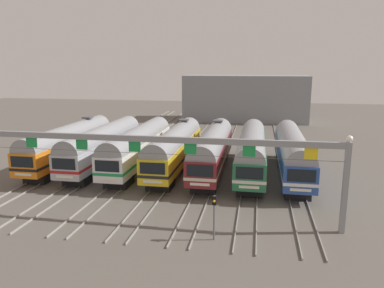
% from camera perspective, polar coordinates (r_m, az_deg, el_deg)
% --- Properties ---
extents(ground_plane, '(160.00, 160.00, 0.00)m').
position_cam_1_polar(ground_plane, '(41.99, -2.58, -4.00)').
color(ground_plane, '#5B564F').
extents(track_bed, '(26.75, 70.00, 0.15)m').
position_cam_1_polar(track_bed, '(58.21, 1.09, 0.62)').
color(track_bed, gray).
rests_on(track_bed, ground).
extents(commuter_train_orange, '(2.88, 18.06, 5.05)m').
position_cam_1_polar(commuter_train_orange, '(45.75, -18.23, 0.20)').
color(commuter_train_orange, orange).
rests_on(commuter_train_orange, ground).
extents(commuter_train_stainless, '(2.88, 18.06, 4.77)m').
position_cam_1_polar(commuter_train_stainless, '(43.92, -13.39, 0.01)').
color(commuter_train_stainless, '#B2B5BA').
rests_on(commuter_train_stainless, ground).
extents(commuter_train_white, '(2.88, 18.06, 4.77)m').
position_cam_1_polar(commuter_train_white, '(42.43, -8.17, -0.20)').
color(commuter_train_white, white).
rests_on(commuter_train_white, ground).
extents(commuter_train_yellow, '(2.88, 18.06, 5.05)m').
position_cam_1_polar(commuter_train_yellow, '(41.32, -2.62, -0.42)').
color(commuter_train_yellow, gold).
rests_on(commuter_train_yellow, ground).
extents(commuter_train_maroon, '(2.88, 18.06, 5.05)m').
position_cam_1_polar(commuter_train_maroon, '(40.62, 3.18, -0.64)').
color(commuter_train_maroon, maroon).
rests_on(commuter_train_maroon, ground).
extents(commuter_train_green, '(2.88, 18.06, 4.77)m').
position_cam_1_polar(commuter_train_green, '(40.34, 9.12, -0.87)').
color(commuter_train_green, '#236B42').
rests_on(commuter_train_green, ground).
extents(commuter_train_blue, '(2.88, 18.06, 4.77)m').
position_cam_1_polar(commuter_train_blue, '(40.51, 15.08, -1.08)').
color(commuter_train_blue, '#284C9E').
rests_on(commuter_train_blue, ground).
extents(catenary_gantry, '(30.48, 0.44, 6.97)m').
position_cam_1_polar(catenary_gantry, '(28.04, -8.75, -0.76)').
color(catenary_gantry, gray).
rests_on(catenary_gantry, ground).
extents(yard_signal_mast, '(0.28, 0.35, 3.16)m').
position_cam_1_polar(yard_signal_mast, '(25.13, 3.41, -9.92)').
color(yard_signal_mast, '#59595E').
rests_on(yard_signal_mast, ground).
extents(maintenance_building, '(25.31, 10.00, 9.41)m').
position_cam_1_polar(maintenance_building, '(80.02, 8.16, 6.97)').
color(maintenance_building, gray).
rests_on(maintenance_building, ground).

